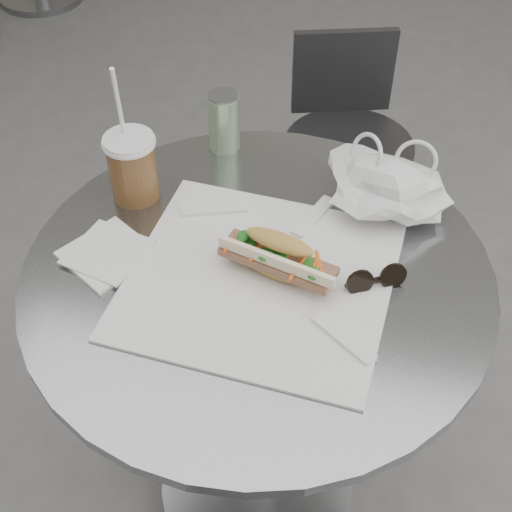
% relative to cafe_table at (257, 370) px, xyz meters
% --- Properties ---
extents(cafe_table, '(0.76, 0.76, 0.74)m').
position_rel_cafe_table_xyz_m(cafe_table, '(0.00, 0.00, 0.00)').
color(cafe_table, slate).
rests_on(cafe_table, ground).
extents(chair_far, '(0.36, 0.39, 0.66)m').
position_rel_cafe_table_xyz_m(chair_far, '(0.05, 0.84, -0.17)').
color(chair_far, '#2C2C2F').
rests_on(chair_far, ground).
extents(sandwich_paper, '(0.43, 0.41, 0.00)m').
position_rel_cafe_table_xyz_m(sandwich_paper, '(0.01, -0.02, 0.28)').
color(sandwich_paper, white).
rests_on(sandwich_paper, cafe_table).
extents(banh_mi, '(0.24, 0.14, 0.08)m').
position_rel_cafe_table_xyz_m(banh_mi, '(0.03, -0.00, 0.31)').
color(banh_mi, '#BA8B46').
rests_on(banh_mi, sandwich_paper).
extents(iced_coffee, '(0.09, 0.09, 0.26)m').
position_rel_cafe_table_xyz_m(iced_coffee, '(-0.25, 0.13, 0.34)').
color(iced_coffee, brown).
rests_on(iced_coffee, cafe_table).
extents(sunglasses, '(0.09, 0.06, 0.04)m').
position_rel_cafe_table_xyz_m(sunglasses, '(0.19, 0.01, 0.29)').
color(sunglasses, black).
rests_on(sunglasses, cafe_table).
extents(plastic_bag, '(0.25, 0.22, 0.10)m').
position_rel_cafe_table_xyz_m(plastic_bag, '(0.18, 0.19, 0.32)').
color(plastic_bag, white).
rests_on(plastic_bag, cafe_table).
extents(napkin_stack, '(0.17, 0.17, 0.01)m').
position_rel_cafe_table_xyz_m(napkin_stack, '(-0.24, -0.03, 0.28)').
color(napkin_stack, white).
rests_on(napkin_stack, cafe_table).
extents(drink_can, '(0.06, 0.06, 0.11)m').
position_rel_cafe_table_xyz_m(drink_can, '(-0.14, 0.30, 0.33)').
color(drink_can, '#619657').
rests_on(drink_can, cafe_table).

